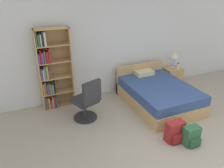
# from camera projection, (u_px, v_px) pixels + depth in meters

# --- Properties ---
(ground_plane) EXTENTS (14.00, 14.00, 0.00)m
(ground_plane) POSITION_uv_depth(u_px,v_px,m) (200.00, 166.00, 3.72)
(ground_plane) COLOR #A39989
(wall_back) EXTENTS (9.00, 0.06, 2.60)m
(wall_back) POSITION_uv_depth(u_px,v_px,m) (120.00, 46.00, 5.86)
(wall_back) COLOR silver
(wall_back) RESTS_ON ground_plane
(bookshelf) EXTENTS (0.77, 0.31, 1.95)m
(bookshelf) POSITION_uv_depth(u_px,v_px,m) (51.00, 71.00, 5.13)
(bookshelf) COLOR tan
(bookshelf) RESTS_ON ground_plane
(bed) EXTENTS (1.45, 1.99, 0.79)m
(bed) POSITION_uv_depth(u_px,v_px,m) (157.00, 94.00, 5.55)
(bed) COLOR tan
(bed) RESTS_ON ground_plane
(office_chair) EXTENTS (0.62, 0.68, 1.01)m
(office_chair) POSITION_uv_depth(u_px,v_px,m) (87.00, 102.00, 4.80)
(office_chair) COLOR #232326
(office_chair) RESTS_ON ground_plane
(nightstand) EXTENTS (0.51, 0.43, 0.51)m
(nightstand) POSITION_uv_depth(u_px,v_px,m) (172.00, 76.00, 6.67)
(nightstand) COLOR tan
(nightstand) RESTS_ON ground_plane
(table_lamp) EXTENTS (0.23, 0.23, 0.48)m
(table_lamp) POSITION_uv_depth(u_px,v_px,m) (175.00, 56.00, 6.44)
(table_lamp) COLOR #B2B2B7
(table_lamp) RESTS_ON nightstand
(water_bottle) EXTENTS (0.08, 0.08, 0.19)m
(water_bottle) POSITION_uv_depth(u_px,v_px,m) (178.00, 66.00, 6.48)
(water_bottle) COLOR silver
(water_bottle) RESTS_ON nightstand
(backpack_green) EXTENTS (0.31, 0.25, 0.38)m
(backpack_green) POSITION_uv_depth(u_px,v_px,m) (191.00, 136.00, 4.16)
(backpack_green) COLOR #2D603D
(backpack_green) RESTS_ON ground_plane
(backpack_red) EXTENTS (0.36, 0.26, 0.43)m
(backpack_red) POSITION_uv_depth(u_px,v_px,m) (175.00, 132.00, 4.24)
(backpack_red) COLOR maroon
(backpack_red) RESTS_ON ground_plane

